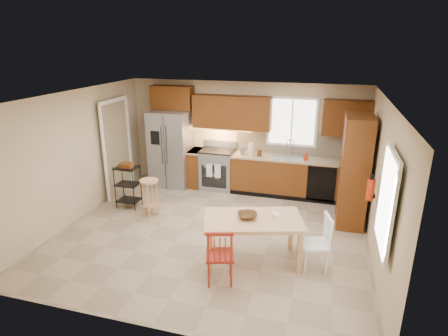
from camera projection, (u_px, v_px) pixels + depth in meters
floor at (212, 233)px, 6.90m from camera, size 5.50×5.50×0.00m
ceiling at (211, 97)px, 6.09m from camera, size 5.50×5.00×0.02m
wall_back at (244, 136)px, 8.77m from camera, size 5.50×0.02×2.50m
wall_front at (144, 238)px, 4.22m from camera, size 5.50×0.02×2.50m
wall_left at (76, 156)px, 7.21m from camera, size 0.02×5.00×2.50m
wall_right at (381, 185)px, 5.78m from camera, size 0.02×5.00×2.50m
refrigerator at (171, 149)px, 8.98m from camera, size 0.92×0.75×1.82m
range_stove at (218, 170)px, 8.88m from camera, size 0.76×0.63×0.92m
base_cabinet_narrow at (196, 168)px, 9.04m from camera, size 0.30×0.60×0.90m
base_cabinet_run at (296, 177)px, 8.42m from camera, size 2.92×0.60×0.90m
dishwasher at (321, 184)px, 8.01m from camera, size 0.60×0.02×0.78m
backsplash at (299, 143)px, 8.45m from camera, size 2.92×0.03×0.55m
upper_over_fridge at (172, 98)px, 8.78m from camera, size 1.00×0.35×0.55m
upper_left_block at (232, 112)px, 8.49m from camera, size 1.80×0.35×0.75m
upper_right_block at (347, 118)px, 7.84m from camera, size 1.00×0.35×0.75m
window_back at (292, 122)px, 8.34m from camera, size 1.12×0.04×1.12m
sink at (289, 159)px, 8.34m from camera, size 0.62×0.46×0.16m
undercab_glow at (219, 129)px, 8.67m from camera, size 1.60×0.30×0.01m
soap_bottle at (306, 156)px, 8.11m from camera, size 0.09×0.09×0.19m
paper_towel at (251, 149)px, 8.46m from camera, size 0.12×0.12×0.28m
canister_steel at (242, 151)px, 8.52m from camera, size 0.11×0.11×0.18m
canister_wood at (259, 153)px, 8.40m from camera, size 0.10×0.10×0.14m
pantry at (354, 171)px, 7.02m from camera, size 0.50×0.95×2.10m
fire_extinguisher at (371, 190)px, 6.00m from camera, size 0.12×0.12×0.36m
window_right at (387, 202)px, 4.69m from camera, size 0.04×1.02×1.32m
doorway at (116, 149)px, 8.43m from camera, size 0.04×0.95×2.10m
dining_table at (253, 240)px, 5.92m from camera, size 1.69×1.25×0.74m
chair_red at (220, 254)px, 5.40m from camera, size 0.52×0.52×0.89m
chair_white at (315, 243)px, 5.70m from camera, size 0.52×0.52×0.89m
table_bowl at (247, 218)px, 5.82m from camera, size 0.38×0.38×0.08m
table_jar at (275, 217)px, 5.79m from camera, size 0.13×0.13×0.13m
bar_stool at (150, 198)px, 7.51m from camera, size 0.41×0.41×0.76m
utility_cart at (128, 186)px, 7.85m from camera, size 0.47×0.36×0.93m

